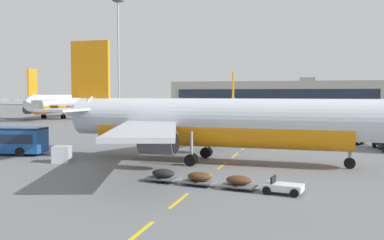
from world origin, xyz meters
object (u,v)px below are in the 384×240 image
airliner_far_right (55,103)px  uld_cargo_container (62,154)px  baggage_train (219,180)px  airliner_foreground (213,122)px  airliner_mid_left (231,111)px  ground_power_truck (341,131)px  apron_light_mast_near (118,48)px

airliner_far_right → uld_cargo_container: 76.70m
uld_cargo_container → baggage_train: bearing=-21.7°
airliner_foreground → airliner_far_right: airliner_far_right is taller
airliner_mid_left → ground_power_truck: (17.83, -14.88, -1.90)m
airliner_mid_left → baggage_train: bearing=-80.6°
airliner_mid_left → ground_power_truck: bearing=-39.8°
airliner_far_right → baggage_train: 92.30m
ground_power_truck → baggage_train: bearing=-107.8°
apron_light_mast_near → airliner_far_right: bearing=145.4°
baggage_train → ground_power_truck: bearing=72.2°
apron_light_mast_near → baggage_train: bearing=-58.2°
airliner_foreground → baggage_train: airliner_foreground is taller
airliner_foreground → baggage_train: size_ratio=2.98×
ground_power_truck → apron_light_mast_near: 48.87m
baggage_train → uld_cargo_container: uld_cargo_container is taller
airliner_far_right → apron_light_mast_near: bearing=-34.6°
airliner_mid_left → uld_cargo_container: bearing=-103.1°
airliner_far_right → ground_power_truck: size_ratio=4.83×
airliner_foreground → airliner_far_right: (-56.49, 59.67, 0.05)m
baggage_train → uld_cargo_container: (-16.96, 6.76, 0.27)m
ground_power_truck → uld_cargo_container: size_ratio=3.65×
airliner_foreground → airliner_mid_left: 35.91m
airliner_mid_left → apron_light_mast_near: bearing=167.9°
uld_cargo_container → airliner_mid_left: bearing=76.9°
baggage_train → airliner_mid_left: bearing=99.4°
airliner_foreground → uld_cargo_container: size_ratio=17.48×
airliner_far_right → apron_light_mast_near: (27.34, -18.86, 12.01)m
airliner_foreground → apron_light_mast_near: apron_light_mast_near is taller
ground_power_truck → uld_cargo_container: ground_power_truck is taller
ground_power_truck → baggage_train: size_ratio=0.62×
ground_power_truck → uld_cargo_container: 36.78m
airliner_foreground → apron_light_mast_near: (-29.15, 40.81, 12.05)m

